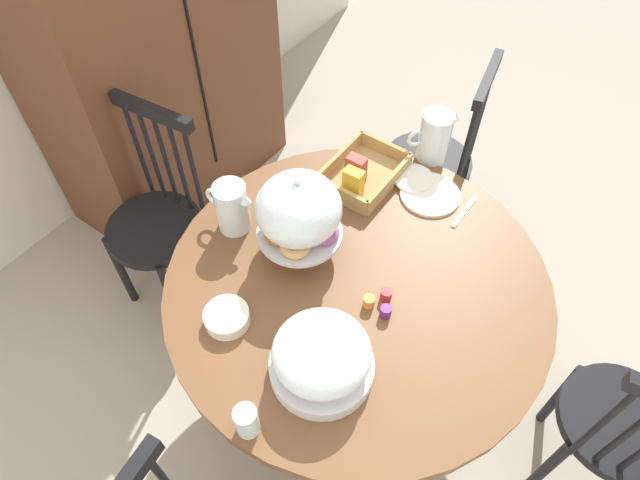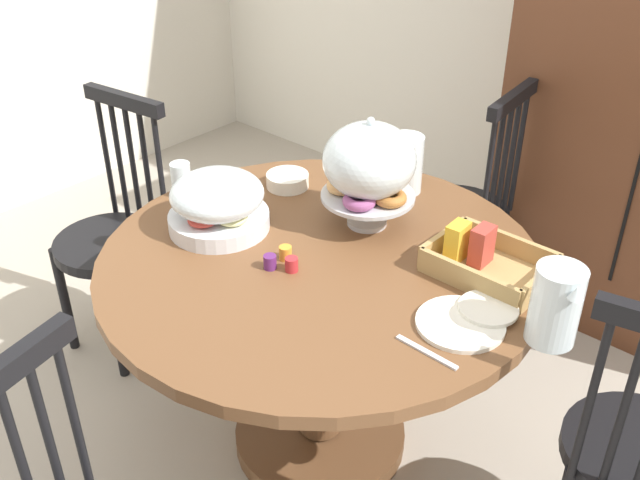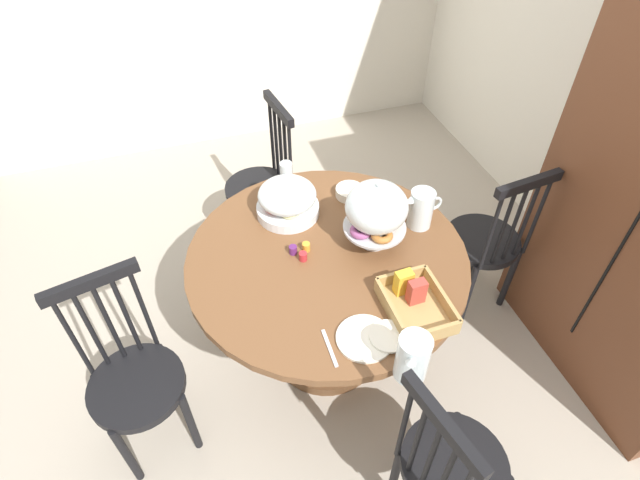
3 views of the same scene
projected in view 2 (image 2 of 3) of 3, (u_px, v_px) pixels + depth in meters
The scene contains 19 objects.
ground_plane at pixel (333, 480), 2.30m from camera, with size 10.00×10.00×0.00m, color #A89E8E.
dining_table at pixel (320, 312), 2.16m from camera, with size 1.26×1.26×0.74m.
windsor_chair_near_window at pixel (115, 240), 2.66m from camera, with size 0.40×0.40×0.97m.
windsor_chair_far_side at pixel (463, 213), 2.83m from camera, with size 0.40×0.40×0.97m.
pastry_stand_with_dome at pixel (369, 165), 2.10m from camera, with size 0.28×0.28×0.34m.
fruit_platter_covered at pixel (218, 203), 2.13m from camera, with size 0.30×0.30×0.18m.
orange_juice_pitcher at pixel (555, 308), 1.69m from camera, with size 0.17×0.14×0.20m.
milk_pitcher at pixel (405, 166), 2.34m from camera, with size 0.11×0.20×0.19m.
cereal_basket at pixel (484, 260), 1.97m from camera, with size 0.32×0.24×0.12m.
china_plate_large at pixel (460, 324), 1.78m from camera, with size 0.22×0.22×0.01m, color white.
china_plate_small at pixel (488, 308), 1.81m from camera, with size 0.15×0.15×0.01m, color white.
cereal_bowl at pixel (288, 180), 2.40m from camera, with size 0.14×0.14×0.04m, color white.
drinking_glass at pixel (181, 179), 2.33m from camera, with size 0.06×0.06×0.11m, color silver.
jam_jar_strawberry at pixel (292, 264), 1.97m from camera, with size 0.04×0.04×0.04m, color #B7282D.
jam_jar_apricot at pixel (285, 253), 2.02m from camera, with size 0.04×0.04×0.04m, color orange.
jam_jar_grape at pixel (270, 262), 1.99m from camera, with size 0.04×0.04×0.04m, color #5B2366.
table_knife at pixel (491, 300), 1.87m from camera, with size 0.17×0.01×0.01m, color silver.
dinner_fork at pixel (497, 295), 1.89m from camera, with size 0.17×0.01×0.01m, color silver.
soup_spoon at pixel (427, 352), 1.69m from camera, with size 0.17×0.01×0.01m, color silver.
Camera 2 is at (1.01, -1.19, 1.85)m, focal length 40.89 mm.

